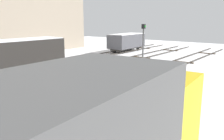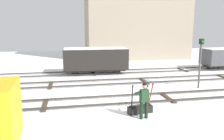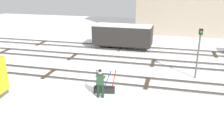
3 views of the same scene
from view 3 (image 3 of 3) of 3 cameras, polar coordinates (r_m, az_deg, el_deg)
ground_plane at (r=16.35m, az=-3.92°, el=-2.07°), size 60.00×60.00×0.00m
track_main_line at (r=16.31m, az=-3.93°, el=-1.73°), size 44.00×1.94×0.18m
track_siding_near at (r=20.19m, az=-0.19°, el=2.69°), size 44.00×1.94×0.18m
track_siding_far at (r=23.77m, az=2.10°, el=5.39°), size 44.00×1.94×0.18m
switch_lever_frame at (r=14.21m, az=-1.81°, el=-4.50°), size 1.35×0.57×1.45m
rail_worker at (r=13.36m, az=-2.84°, el=-2.81°), size 0.62×0.73×1.72m
signal_post at (r=16.78m, az=20.08°, el=4.92°), size 0.24×0.32×3.40m
freight_car_near_switch at (r=23.44m, az=2.60°, el=8.30°), size 5.68×2.32×2.35m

